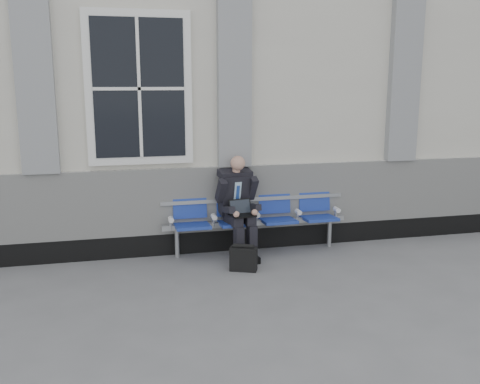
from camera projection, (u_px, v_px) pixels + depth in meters
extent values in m
plane|color=slate|center=(121.00, 300.00, 5.83)|extent=(70.00, 70.00, 0.00)
cube|color=beige|center=(111.00, 96.00, 8.74)|extent=(14.00, 4.00, 4.20)
cube|color=black|center=(119.00, 247.00, 7.20)|extent=(14.00, 0.10, 0.30)
cube|color=silver|center=(116.00, 204.00, 7.07)|extent=(14.00, 0.08, 0.90)
cube|color=gray|center=(35.00, 76.00, 6.51)|extent=(0.45, 0.14, 2.40)
cube|color=gray|center=(234.00, 77.00, 7.08)|extent=(0.45, 0.14, 2.40)
cube|color=gray|center=(404.00, 77.00, 7.64)|extent=(0.45, 0.14, 2.40)
cube|color=white|center=(139.00, 89.00, 6.84)|extent=(1.35, 0.10, 1.95)
cube|color=black|center=(139.00, 89.00, 6.80)|extent=(1.15, 0.02, 1.75)
cube|color=#9EA0A3|center=(256.00, 223.00, 7.41)|extent=(2.60, 0.07, 0.07)
cube|color=#9EA0A3|center=(254.00, 199.00, 7.46)|extent=(2.60, 0.05, 0.05)
cylinder|color=#9EA0A3|center=(177.00, 244.00, 7.20)|extent=(0.06, 0.06, 0.39)
cylinder|color=#9EA0A3|center=(329.00, 233.00, 7.70)|extent=(0.06, 0.06, 0.39)
cube|color=#183296|center=(192.00, 226.00, 7.12)|extent=(0.46, 0.42, 0.07)
cube|color=#183296|center=(190.00, 204.00, 7.27)|extent=(0.46, 0.10, 0.40)
cube|color=#183296|center=(236.00, 223.00, 7.26)|extent=(0.46, 0.42, 0.07)
cube|color=#183296|center=(233.00, 201.00, 7.40)|extent=(0.46, 0.10, 0.40)
cube|color=#183296|center=(278.00, 221.00, 7.39)|extent=(0.46, 0.42, 0.07)
cube|color=#183296|center=(274.00, 199.00, 7.54)|extent=(0.46, 0.10, 0.40)
cube|color=#183296|center=(319.00, 218.00, 7.53)|extent=(0.46, 0.42, 0.07)
cube|color=#183296|center=(314.00, 197.00, 7.68)|extent=(0.46, 0.10, 0.40)
cylinder|color=white|center=(171.00, 219.00, 7.07)|extent=(0.07, 0.12, 0.07)
cylinder|color=white|center=(214.00, 217.00, 7.20)|extent=(0.07, 0.12, 0.07)
cylinder|color=white|center=(257.00, 214.00, 7.33)|extent=(0.07, 0.12, 0.07)
cylinder|color=white|center=(298.00, 212.00, 7.47)|extent=(0.07, 0.12, 0.07)
cylinder|color=white|center=(337.00, 210.00, 7.60)|extent=(0.07, 0.12, 0.07)
cube|color=black|center=(241.00, 260.00, 6.99)|extent=(0.14, 0.26, 0.08)
cube|color=black|center=(254.00, 259.00, 7.06)|extent=(0.14, 0.26, 0.08)
cube|color=black|center=(239.00, 244.00, 7.00)|extent=(0.13, 0.14, 0.47)
cube|color=black|center=(252.00, 243.00, 7.07)|extent=(0.13, 0.14, 0.47)
cube|color=black|center=(233.00, 219.00, 7.13)|extent=(0.20, 0.44, 0.13)
cube|color=black|center=(246.00, 218.00, 7.20)|extent=(0.20, 0.44, 0.13)
cube|color=black|center=(234.00, 194.00, 7.27)|extent=(0.44, 0.38, 0.59)
cube|color=#B8DCF2|center=(237.00, 194.00, 7.17)|extent=(0.11, 0.10, 0.33)
cube|color=#21449C|center=(238.00, 195.00, 7.16)|extent=(0.05, 0.08, 0.28)
cube|color=black|center=(235.00, 174.00, 7.19)|extent=(0.48, 0.29, 0.13)
cylinder|color=tan|center=(236.00, 169.00, 7.13)|extent=(0.10, 0.10, 0.09)
sphere|color=tan|center=(238.00, 163.00, 7.06)|extent=(0.20, 0.20, 0.20)
cube|color=black|center=(221.00, 191.00, 7.09)|extent=(0.13, 0.28, 0.35)
cube|color=black|center=(252.00, 188.00, 7.26)|extent=(0.13, 0.28, 0.35)
cube|color=black|center=(229.00, 210.00, 6.99)|extent=(0.13, 0.30, 0.13)
cube|color=black|center=(254.00, 207.00, 7.13)|extent=(0.13, 0.30, 0.13)
sphere|color=tan|center=(236.00, 214.00, 6.91)|extent=(0.08, 0.08, 0.08)
sphere|color=tan|center=(255.00, 212.00, 7.00)|extent=(0.08, 0.08, 0.08)
cube|color=black|center=(243.00, 215.00, 7.03)|extent=(0.34, 0.26, 0.02)
cube|color=black|center=(240.00, 207.00, 7.11)|extent=(0.32, 0.13, 0.20)
cube|color=black|center=(240.00, 207.00, 7.10)|extent=(0.29, 0.11, 0.17)
cube|color=black|center=(243.00, 259.00, 6.71)|extent=(0.37, 0.26, 0.30)
cylinder|color=black|center=(244.00, 246.00, 6.68)|extent=(0.27, 0.15, 0.05)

